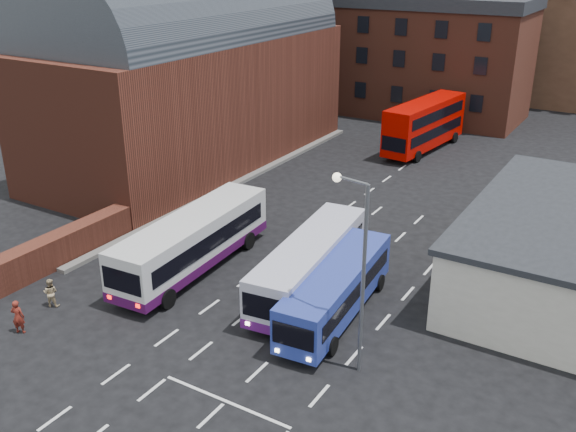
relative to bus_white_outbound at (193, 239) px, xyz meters
The scene contains 13 objects.
ground 6.44m from the bus_white_outbound, 58.57° to the right, with size 180.00×180.00×0.00m, color black.
railway_station 20.79m from the bus_white_outbound, 127.97° to the left, with size 12.00×28.00×16.00m.
forecourt_wall 7.77m from the bus_white_outbound, 154.97° to the right, with size 1.20×10.00×1.80m, color #602B1E.
cream_building 20.21m from the bus_white_outbound, 25.63° to the left, with size 10.40×16.40×4.25m.
brick_terrace 41.00m from the bus_white_outbound, 93.91° to the left, with size 22.00×10.00×11.00m, color brown.
castle_keep 61.57m from the bus_white_outbound, 81.37° to the left, with size 22.00×22.00×12.00m, color brown.
bus_white_outbound is the anchor object (origin of this frame).
bus_white_inbound 6.79m from the bus_white_outbound, 10.05° to the left, with size 3.57×10.75×2.88m.
bus_blue 9.01m from the bus_white_outbound, ahead, with size 3.03×9.72×2.61m.
bus_red_double 28.46m from the bus_white_outbound, 84.17° to the left, with size 3.71×11.09×4.35m.
street_lamp 12.52m from the bus_white_outbound, 17.44° to the right, with size 1.71×0.53×8.51m.
pedestrian_red 9.74m from the bus_white_outbound, 107.50° to the right, with size 0.62×0.40×1.69m, color maroon.
pedestrian_beige 7.79m from the bus_white_outbound, 117.66° to the right, with size 0.73×0.57×1.50m, color tan.
Camera 1 is at (17.72, -19.30, 16.59)m, focal length 40.00 mm.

